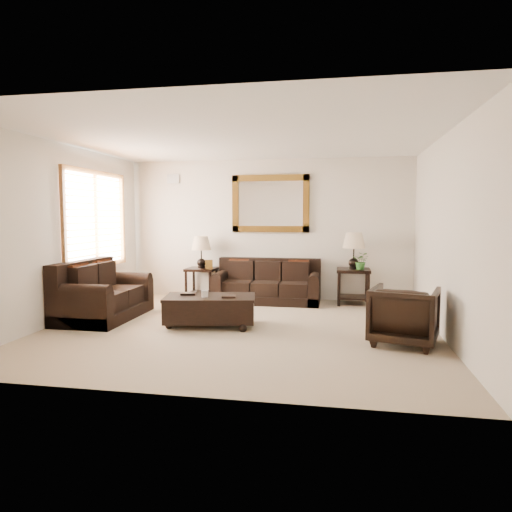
% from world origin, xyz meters
% --- Properties ---
extents(room, '(5.51, 5.01, 2.71)m').
position_xyz_m(room, '(0.00, 0.00, 1.35)').
color(room, gray).
rests_on(room, ground).
extents(window, '(0.07, 1.96, 1.66)m').
position_xyz_m(window, '(-2.70, 0.90, 1.55)').
color(window, white).
rests_on(window, room).
extents(mirror, '(1.50, 0.06, 1.10)m').
position_xyz_m(mirror, '(0.07, 2.47, 1.85)').
color(mirror, '#49240E').
rests_on(mirror, room).
extents(air_vent, '(0.25, 0.02, 0.18)m').
position_xyz_m(air_vent, '(-1.90, 2.48, 2.35)').
color(air_vent, '#999999').
rests_on(air_vent, room).
extents(sofa, '(1.96, 0.85, 0.80)m').
position_xyz_m(sofa, '(0.07, 2.11, 0.29)').
color(sofa, black).
rests_on(sofa, room).
extents(loveseat, '(0.96, 1.62, 0.91)m').
position_xyz_m(loveseat, '(-2.31, 0.27, 0.34)').
color(loveseat, black).
rests_on(loveseat, room).
extents(end_table_left, '(0.55, 0.55, 1.22)m').
position_xyz_m(end_table_left, '(-1.24, 2.18, 0.80)').
color(end_table_left, black).
rests_on(end_table_left, room).
extents(end_table_right, '(0.60, 0.60, 1.31)m').
position_xyz_m(end_table_right, '(1.65, 2.16, 0.86)').
color(end_table_right, black).
rests_on(end_table_right, room).
extents(coffee_table, '(1.41, 0.92, 0.55)m').
position_xyz_m(coffee_table, '(-0.46, 0.08, 0.28)').
color(coffee_table, black).
rests_on(coffee_table, room).
extents(armchair, '(0.96, 0.92, 0.81)m').
position_xyz_m(armchair, '(2.20, -0.40, 0.40)').
color(armchair, black).
rests_on(armchair, floor).
extents(potted_plant, '(0.35, 0.37, 0.25)m').
position_xyz_m(potted_plant, '(1.78, 2.05, 0.77)').
color(potted_plant, '#26571E').
rests_on(potted_plant, end_table_right).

